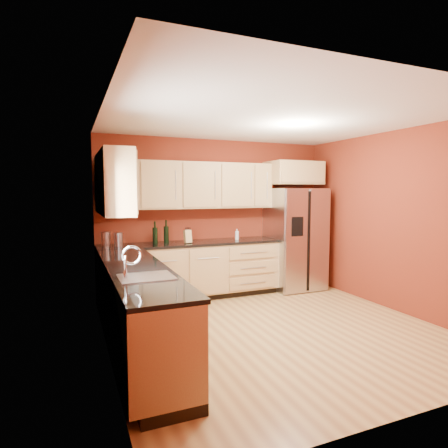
{
  "coord_description": "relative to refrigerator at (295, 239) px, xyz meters",
  "views": [
    {
      "loc": [
        -2.35,
        -3.98,
        1.73
      ],
      "look_at": [
        -0.31,
        0.9,
        1.27
      ],
      "focal_mm": 30.0,
      "sensor_mm": 36.0,
      "label": 1
    }
  ],
  "objects": [
    {
      "name": "sink_faucet",
      "position": [
        -3.04,
        -2.12,
        0.18
      ],
      "size": [
        0.5,
        0.42,
        0.3
      ],
      "primitive_type": null,
      "color": "silver",
      "rests_on": "countertop_left"
    },
    {
      "name": "wall_back",
      "position": [
        -1.35,
        0.38,
        0.41
      ],
      "size": [
        4.0,
        0.04,
        2.6
      ],
      "primitive_type": "cube",
      "color": "maroon",
      "rests_on": "floor"
    },
    {
      "name": "window",
      "position": [
        -3.33,
        -2.12,
        0.66
      ],
      "size": [
        0.03,
        0.9,
        1.0
      ],
      "primitive_type": "cube",
      "color": "white",
      "rests_on": "wall_left"
    },
    {
      "name": "canister_right",
      "position": [
        -3.2,
        0.12,
        0.14
      ],
      "size": [
        0.17,
        0.17,
        0.21
      ],
      "primitive_type": "cylinder",
      "rotation": [
        0.0,
        0.0,
        -0.43
      ],
      "color": "#AAAAAF",
      "rests_on": "countertop_back"
    },
    {
      "name": "refrigerator",
      "position": [
        0.0,
        0.0,
        0.0
      ],
      "size": [
        0.9,
        0.75,
        1.78
      ],
      "primitive_type": "cube",
      "color": "#AAAAAF",
      "rests_on": "floor"
    },
    {
      "name": "wall_right",
      "position": [
        0.65,
        -1.62,
        0.41
      ],
      "size": [
        0.04,
        4.0,
        2.6
      ],
      "primitive_type": "cube",
      "color": "maroon",
      "rests_on": "floor"
    },
    {
      "name": "base_cabinets_left",
      "position": [
        -3.05,
        -1.62,
        -0.45
      ],
      "size": [
        0.6,
        2.8,
        0.88
      ],
      "primitive_type": "cube",
      "color": "tan",
      "rests_on": "floor"
    },
    {
      "name": "upper_cabinets_back",
      "position": [
        -1.6,
        0.21,
        0.94
      ],
      "size": [
        2.3,
        0.33,
        0.75
      ],
      "primitive_type": "cube",
      "color": "tan",
      "rests_on": "wall_back"
    },
    {
      "name": "wine_bottle_b",
      "position": [
        -2.48,
        0.06,
        0.21
      ],
      "size": [
        0.09,
        0.09,
        0.35
      ],
      "primitive_type": null,
      "rotation": [
        0.0,
        0.0,
        0.17
      ],
      "color": "black",
      "rests_on": "countertop_back"
    },
    {
      "name": "wall_front",
      "position": [
        -1.35,
        -3.62,
        0.41
      ],
      "size": [
        4.0,
        0.04,
        2.6
      ],
      "primitive_type": "cube",
      "color": "maroon",
      "rests_on": "floor"
    },
    {
      "name": "countertop_back",
      "position": [
        -1.9,
        0.06,
        0.01
      ],
      "size": [
        2.9,
        0.62,
        0.04
      ],
      "primitive_type": "cube",
      "color": "black",
      "rests_on": "base_cabinets_back"
    },
    {
      "name": "over_fridge_cabinet",
      "position": [
        0.0,
        0.07,
        1.16
      ],
      "size": [
        0.92,
        0.6,
        0.4
      ],
      "primitive_type": "cube",
      "color": "tan",
      "rests_on": "wall_back"
    },
    {
      "name": "knife_block",
      "position": [
        -1.98,
        -0.01,
        0.13
      ],
      "size": [
        0.11,
        0.1,
        0.2
      ],
      "primitive_type": "cube",
      "rotation": [
        0.0,
        0.0,
        0.07
      ],
      "color": "tan",
      "rests_on": "countertop_back"
    },
    {
      "name": "upper_cabinets_left",
      "position": [
        -3.19,
        -0.9,
        0.94
      ],
      "size": [
        0.33,
        1.35,
        0.75
      ],
      "primitive_type": "cube",
      "color": "tan",
      "rests_on": "wall_left"
    },
    {
      "name": "ceiling",
      "position": [
        -1.35,
        -1.62,
        1.71
      ],
      "size": [
        4.0,
        4.0,
        0.0
      ],
      "primitive_type": "plane",
      "color": "white",
      "rests_on": "wall_back"
    },
    {
      "name": "soap_dispenser",
      "position": [
        -1.1,
        0.07,
        0.12
      ],
      "size": [
        0.06,
        0.06,
        0.18
      ],
      "primitive_type": "cylinder",
      "rotation": [
        0.0,
        0.0,
        0.01
      ],
      "color": "white",
      "rests_on": "countertop_back"
    },
    {
      "name": "countertop_left",
      "position": [
        -3.04,
        -1.62,
        0.01
      ],
      "size": [
        0.62,
        2.8,
        0.04
      ],
      "primitive_type": "cube",
      "color": "black",
      "rests_on": "base_cabinets_left"
    },
    {
      "name": "canister_left",
      "position": [
        -3.03,
        0.05,
        0.13
      ],
      "size": [
        0.15,
        0.15,
        0.2
      ],
      "primitive_type": "cylinder",
      "rotation": [
        0.0,
        0.0,
        0.31
      ],
      "color": "#AAAAAF",
      "rests_on": "countertop_back"
    },
    {
      "name": "wine_bottle_a",
      "position": [
        -2.29,
        0.12,
        0.21
      ],
      "size": [
        0.09,
        0.09,
        0.36
      ],
      "primitive_type": null,
      "rotation": [
        0.0,
        0.0,
        -0.18
      ],
      "color": "black",
      "rests_on": "countertop_back"
    },
    {
      "name": "wall_left",
      "position": [
        -3.35,
        -1.62,
        0.41
      ],
      "size": [
        0.04,
        4.0,
        2.6
      ],
      "primitive_type": "cube",
      "color": "maroon",
      "rests_on": "floor"
    },
    {
      "name": "base_cabinets_back",
      "position": [
        -1.9,
        0.07,
        -0.45
      ],
      "size": [
        2.9,
        0.6,
        0.88
      ],
      "primitive_type": "cube",
      "color": "tan",
      "rests_on": "floor"
    },
    {
      "name": "floor",
      "position": [
        -1.35,
        -1.62,
        -0.89
      ],
      "size": [
        4.0,
        4.0,
        0.0
      ],
      "primitive_type": "plane",
      "color": "#9F703D",
      "rests_on": "ground"
    },
    {
      "name": "corner_upper_cabinet",
      "position": [
        -3.02,
        0.04,
        0.94
      ],
      "size": [
        0.67,
        0.67,
        0.75
      ],
      "primitive_type": "cube",
      "rotation": [
        0.0,
        0.0,
        0.79
      ],
      "color": "tan",
      "rests_on": "wall_back"
    }
  ]
}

